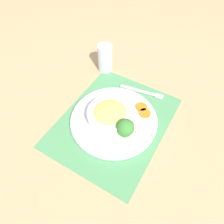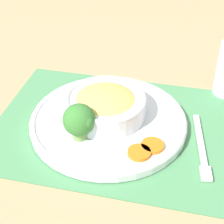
{
  "view_description": "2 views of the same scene",
  "coord_description": "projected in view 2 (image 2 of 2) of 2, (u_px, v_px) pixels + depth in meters",
  "views": [
    {
      "loc": [
        0.4,
        0.26,
        0.66
      ],
      "look_at": [
        -0.01,
        -0.01,
        0.05
      ],
      "focal_mm": 35.0,
      "sensor_mm": 36.0,
      "label": 1
    },
    {
      "loc": [
        -0.17,
        0.57,
        0.49
      ],
      "look_at": [
        -0.01,
        -0.01,
        0.03
      ],
      "focal_mm": 60.0,
      "sensor_mm": 36.0,
      "label": 2
    }
  ],
  "objects": [
    {
      "name": "placemat",
      "position": [
        108.0,
        126.0,
        0.77
      ],
      "size": [
        0.48,
        0.39,
        0.0
      ],
      "color": "#4C8C59",
      "rests_on": "ground_plane"
    },
    {
      "name": "broccoli_floret",
      "position": [
        79.0,
        120.0,
        0.69
      ],
      "size": [
        0.06,
        0.06,
        0.07
      ],
      "color": "#759E51",
      "rests_on": "plate"
    },
    {
      "name": "carrot_slice_near",
      "position": [
        139.0,
        153.0,
        0.68
      ],
      "size": [
        0.04,
        0.04,
        0.01
      ],
      "color": "orange",
      "rests_on": "plate"
    },
    {
      "name": "plate",
      "position": [
        108.0,
        121.0,
        0.76
      ],
      "size": [
        0.32,
        0.32,
        0.02
      ],
      "color": "silver",
      "rests_on": "placemat"
    },
    {
      "name": "carrot_slice_middle",
      "position": [
        152.0,
        146.0,
        0.69
      ],
      "size": [
        0.04,
        0.04,
        0.01
      ],
      "color": "orange",
      "rests_on": "plate"
    },
    {
      "name": "bowl",
      "position": [
        106.0,
        104.0,
        0.75
      ],
      "size": [
        0.16,
        0.16,
        0.06
      ],
      "color": "silver",
      "rests_on": "plate"
    },
    {
      "name": "ground_plane",
      "position": [
        108.0,
        126.0,
        0.77
      ],
      "size": [
        4.0,
        4.0,
        0.0
      ],
      "primitive_type": "plane",
      "color": "tan"
    },
    {
      "name": "fork",
      "position": [
        202.0,
        152.0,
        0.7
      ],
      "size": [
        0.05,
        0.18,
        0.01
      ],
      "rotation": [
        0.0,
        0.0,
        0.21
      ],
      "color": "silver",
      "rests_on": "placemat"
    }
  ]
}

